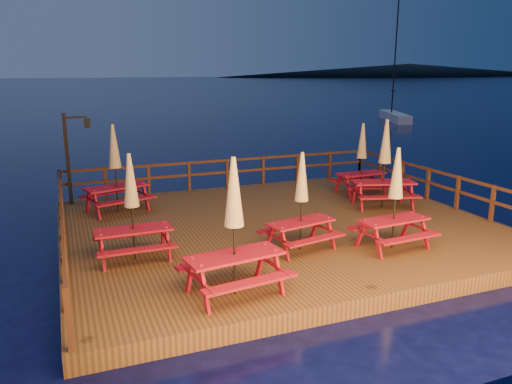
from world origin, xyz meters
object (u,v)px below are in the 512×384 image
at_px(picnic_table_1, 301,200).
at_px(picnic_table_2, 234,225).
at_px(picnic_table_0, 362,158).
at_px(sailboat, 395,117).
at_px(lamp_post, 72,150).

bearing_deg(picnic_table_1, picnic_table_2, -154.59).
xyz_separation_m(picnic_table_0, picnic_table_2, (-6.88, -6.08, 0.13)).
height_order(sailboat, picnic_table_1, sailboat).
distance_m(picnic_table_1, picnic_table_2, 2.94).
distance_m(sailboat, picnic_table_1, 36.98).
height_order(lamp_post, picnic_table_1, lamp_post).
distance_m(lamp_post, picnic_table_0, 9.84).
height_order(lamp_post, picnic_table_0, lamp_post).
bearing_deg(picnic_table_0, picnic_table_2, -141.53).
height_order(sailboat, picnic_table_2, sailboat).
bearing_deg(lamp_post, picnic_table_0, -13.66).
bearing_deg(picnic_table_2, lamp_post, 99.60).
height_order(picnic_table_0, picnic_table_1, picnic_table_0).
xyz_separation_m(picnic_table_0, picnic_table_1, (-4.54, -4.31, -0.04)).
bearing_deg(sailboat, picnic_table_1, -107.59).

